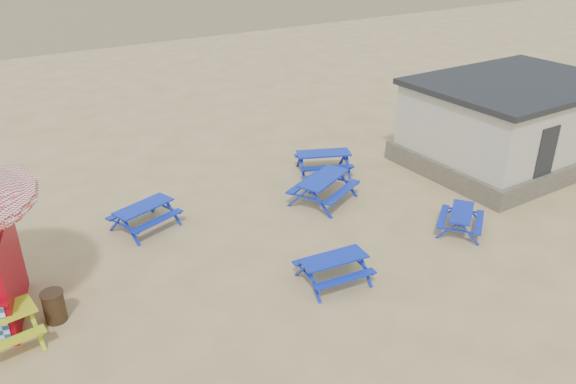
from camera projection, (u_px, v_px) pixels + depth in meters
ground at (290, 252)px, 15.72m from camera, size 400.00×400.00×0.00m
picnic_table_blue_a at (145, 217)px, 16.76m from camera, size 2.14×1.92×0.75m
picnic_table_blue_b at (323, 163)px, 20.37m from camera, size 2.38×2.19×0.80m
picnic_table_blue_c at (323, 189)px, 18.32m from camera, size 2.56×2.37×0.86m
picnic_table_blue_e at (334, 269)px, 14.28m from camera, size 1.87×1.58×0.72m
picnic_table_blue_f at (460, 221)px, 16.62m from camera, size 1.99×1.93×0.65m
litter_bin at (54, 306)px, 12.88m from camera, size 0.53×0.53×0.77m
amenity_block at (512, 122)px, 20.88m from camera, size 7.40×5.40×3.15m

